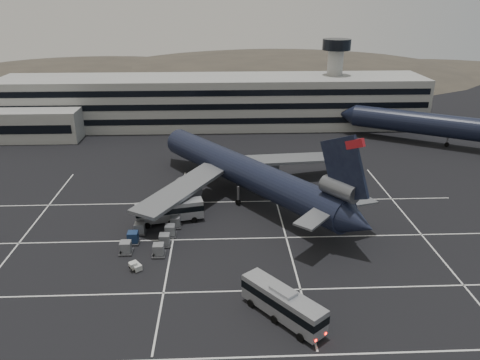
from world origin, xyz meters
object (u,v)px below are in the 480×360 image
trijet_main (247,172)px  uld_cluster (152,231)px  bus_far (170,210)px  bus_near (283,303)px

trijet_main → uld_cluster: trijet_main is taller
trijet_main → uld_cluster: size_ratio=3.21×
trijet_main → bus_far: 16.76m
bus_near → uld_cluster: (-18.29, 20.98, -1.36)m
bus_near → bus_far: (-15.89, 26.03, -0.09)m
bus_near → uld_cluster: size_ratio=0.70×
trijet_main → bus_far: bearing=178.9°
trijet_main → bus_near: trijet_main is taller
bus_near → uld_cluster: bearing=92.3°
bus_far → uld_cluster: bearing=142.1°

